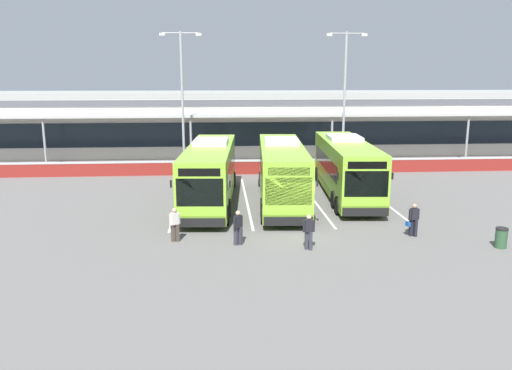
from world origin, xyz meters
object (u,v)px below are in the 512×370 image
(pedestrian_child, at_px, (238,227))
(litter_bin, at_px, (501,238))
(coach_bus_left_centre, at_px, (282,173))
(pedestrian_in_dark_coat, at_px, (175,224))
(coach_bus_centre, at_px, (346,168))
(pedestrian_near_bin, at_px, (309,231))
(lamp_post_west, at_px, (182,93))
(lamp_post_centre, at_px, (345,92))
(coach_bus_leftmost, at_px, (210,174))
(pedestrian_with_handbag, at_px, (413,219))

(pedestrian_child, xyz_separation_m, litter_bin, (11.83, -1.25, -0.41))
(coach_bus_left_centre, bearing_deg, litter_bin, -45.86)
(pedestrian_in_dark_coat, height_order, pedestrian_child, same)
(coach_bus_centre, distance_m, pedestrian_child, 11.85)
(pedestrian_near_bin, distance_m, litter_bin, 8.74)
(coach_bus_centre, height_order, lamp_post_west, lamp_post_west)
(lamp_post_west, bearing_deg, lamp_post_centre, -2.47)
(lamp_post_west, distance_m, lamp_post_centre, 13.04)
(litter_bin, bearing_deg, coach_bus_leftmost, 145.16)
(pedestrian_in_dark_coat, bearing_deg, pedestrian_near_bin, -14.51)
(pedestrian_child, bearing_deg, pedestrian_in_dark_coat, 166.66)
(coach_bus_leftmost, relative_size, lamp_post_west, 1.12)
(coach_bus_centre, xyz_separation_m, lamp_post_west, (-10.99, 9.81, 4.50))
(pedestrian_child, distance_m, litter_bin, 11.91)
(pedestrian_with_handbag, xyz_separation_m, pedestrian_child, (-8.48, -0.67, 0.02))
(pedestrian_child, xyz_separation_m, lamp_post_centre, (9.33, 18.55, 5.42))
(pedestrian_in_dark_coat, xyz_separation_m, pedestrian_near_bin, (6.04, -1.56, 0.00))
(pedestrian_child, relative_size, pedestrian_near_bin, 1.00)
(coach_bus_centre, bearing_deg, pedestrian_near_bin, -112.34)
(lamp_post_west, relative_size, litter_bin, 11.83)
(pedestrian_in_dark_coat, distance_m, pedestrian_near_bin, 6.24)
(pedestrian_with_handbag, bearing_deg, litter_bin, -29.86)
(lamp_post_west, height_order, lamp_post_centre, same)
(pedestrian_near_bin, xyz_separation_m, lamp_post_west, (-6.81, 19.98, 5.42))
(coach_bus_left_centre, bearing_deg, pedestrian_with_handbag, -52.60)
(coach_bus_leftmost, height_order, litter_bin, coach_bus_leftmost)
(pedestrian_child, relative_size, litter_bin, 1.74)
(pedestrian_in_dark_coat, relative_size, lamp_post_west, 0.15)
(pedestrian_near_bin, bearing_deg, litter_bin, -2.51)
(pedestrian_with_handbag, height_order, litter_bin, pedestrian_with_handbag)
(pedestrian_child, bearing_deg, litter_bin, -6.04)
(pedestrian_with_handbag, relative_size, pedestrian_child, 1.00)
(coach_bus_centre, relative_size, litter_bin, 13.22)
(coach_bus_centre, bearing_deg, pedestrian_in_dark_coat, -139.90)
(lamp_post_west, bearing_deg, pedestrian_with_handbag, -56.54)
(coach_bus_left_centre, distance_m, lamp_post_west, 13.82)
(pedestrian_with_handbag, bearing_deg, lamp_post_centre, 87.30)
(pedestrian_near_bin, distance_m, lamp_post_centre, 21.09)
(lamp_post_centre, distance_m, litter_bin, 20.79)
(lamp_post_centre, bearing_deg, pedestrian_with_handbag, -92.70)
(coach_bus_left_centre, distance_m, pedestrian_near_bin, 8.79)
(litter_bin, bearing_deg, pedestrian_child, 173.96)
(coach_bus_left_centre, distance_m, pedestrian_with_handbag, 9.12)
(lamp_post_centre, bearing_deg, coach_bus_left_centre, -120.76)
(lamp_post_west, height_order, litter_bin, lamp_post_west)
(pedestrian_in_dark_coat, xyz_separation_m, lamp_post_west, (-0.77, 18.42, 5.42))
(pedestrian_child, height_order, pedestrian_near_bin, same)
(coach_bus_leftmost, bearing_deg, lamp_post_west, 101.74)
(pedestrian_with_handbag, distance_m, pedestrian_child, 8.51)
(coach_bus_leftmost, xyz_separation_m, pedestrian_child, (1.38, -7.95, -0.91))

